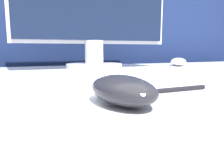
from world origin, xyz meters
TOP-DOWN VIEW (x-y plane):
  - partition_panel at (0.00, 0.63)m, footprint 5.00×0.03m
  - computer_mouse_near at (-0.02, -0.23)m, footprint 0.08×0.13m
  - keyboard at (-0.01, -0.02)m, footprint 0.46×0.16m
  - computer_mouse_far at (0.48, 0.30)m, footprint 0.11×0.13m
  - pen at (0.09, -0.19)m, footprint 0.14×0.01m

SIDE VIEW (x-z plane):
  - partition_panel at x=0.00m, z-range 0.00..1.41m
  - pen at x=0.09m, z-range 0.71..0.72m
  - keyboard at x=-0.01m, z-range 0.71..0.73m
  - computer_mouse_far at x=0.48m, z-range 0.71..0.75m
  - computer_mouse_near at x=-0.02m, z-range 0.71..0.75m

